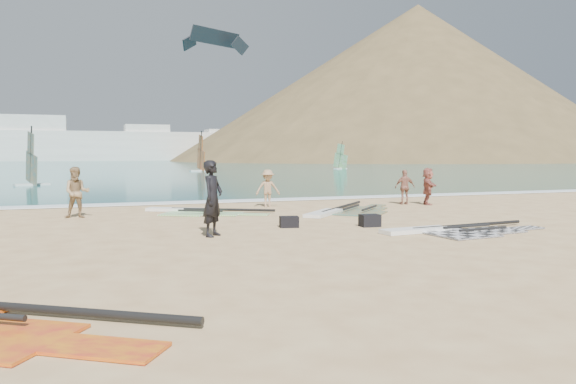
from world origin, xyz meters
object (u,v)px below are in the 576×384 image
object	(u,v)px
gear_bag_near	(370,221)
person_wetsuit	(213,198)
rig_grey	(454,231)
beachgoer_left	(77,192)
beachgoer_mid	(268,188)
gear_bag_far	(289,222)
beachgoer_back	(405,187)
beachgoer_right	(428,186)
rig_green	(195,212)
rig_orange	(346,211)

from	to	relation	value
gear_bag_near	person_wetsuit	xyz separation A→B (m)	(-4.84, -0.31, 0.82)
rig_grey	beachgoer_left	world-z (taller)	beachgoer_left
gear_bag_near	beachgoer_mid	world-z (taller)	beachgoer_mid
gear_bag_far	person_wetsuit	bearing A→B (deg)	-158.56
person_wetsuit	beachgoer_back	world-z (taller)	person_wetsuit
beachgoer_back	beachgoer_right	world-z (taller)	beachgoer_right
gear_bag_far	beachgoer_mid	world-z (taller)	beachgoer_mid
beachgoer_mid	beachgoer_right	xyz separation A→B (m)	(6.70, -1.41, 0.02)
gear_bag_far	rig_green	bearing A→B (deg)	110.78
gear_bag_far	beachgoer_right	size ratio (longest dim) A/B	0.35
rig_orange	beachgoer_mid	bearing A→B (deg)	77.91
gear_bag_far	beachgoer_left	size ratio (longest dim) A/B	0.31
rig_grey	rig_orange	world-z (taller)	rig_orange
rig_grey	beachgoer_right	bearing A→B (deg)	55.02
rig_grey	gear_bag_near	xyz separation A→B (m)	(-1.59, 1.91, 0.13)
beachgoer_left	rig_green	bearing A→B (deg)	7.30
rig_green	gear_bag_near	size ratio (longest dim) A/B	7.75
gear_bag_far	beachgoer_right	world-z (taller)	beachgoer_right
person_wetsuit	rig_orange	bearing A→B (deg)	-16.08
rig_grey	gear_bag_near	world-z (taller)	gear_bag_near
rig_green	beachgoer_left	size ratio (longest dim) A/B	2.56
person_wetsuit	beachgoer_back	size ratio (longest dim) A/B	1.35
beachgoer_mid	beachgoer_back	distance (m)	5.94
rig_grey	gear_bag_far	distance (m)	4.70
rig_grey	rig_green	xyz separation A→B (m)	(-5.79, 7.51, -0.00)
rig_orange	beachgoer_mid	xyz separation A→B (m)	(-2.06, 3.02, 0.71)
beachgoer_right	beachgoer_mid	bearing A→B (deg)	101.87
gear_bag_far	beachgoer_mid	distance (m)	6.36
rig_orange	beachgoer_right	world-z (taller)	beachgoer_right
rig_green	beachgoer_left	xyz separation A→B (m)	(-4.05, -0.19, 0.82)
gear_bag_far	beachgoer_mid	size ratio (longest dim) A/B	0.36
gear_bag_far	person_wetsuit	xyz separation A→B (m)	(-2.51, -0.99, 0.84)
rig_green	rig_orange	bearing A→B (deg)	11.05
rig_orange	gear_bag_near	world-z (taller)	gear_bag_near
person_wetsuit	beachgoer_right	bearing A→B (deg)	-22.52
rig_grey	beachgoer_back	xyz separation A→B (m)	(3.31, 7.84, 0.70)
rig_orange	beachgoer_mid	world-z (taller)	beachgoer_mid
beachgoer_back	gear_bag_far	bearing A→B (deg)	46.43
beachgoer_mid	person_wetsuit	bearing A→B (deg)	-109.99
gear_bag_far	person_wetsuit	size ratio (longest dim) A/B	0.27
person_wetsuit	beachgoer_back	distance (m)	11.58
rig_green	gear_bag_near	world-z (taller)	gear_bag_near
rig_orange	rig_green	bearing A→B (deg)	115.19
rig_grey	beachgoer_mid	size ratio (longest dim) A/B	3.27
gear_bag_far	beachgoer_mid	bearing A→B (deg)	77.64
gear_bag_far	person_wetsuit	world-z (taller)	person_wetsuit
rig_green	gear_bag_far	xyz separation A→B (m)	(1.87, -4.93, 0.12)
rig_green	rig_orange	size ratio (longest dim) A/B	0.90
rig_orange	beachgoer_back	size ratio (longest dim) A/B	3.30
beachgoer_left	rig_orange	bearing A→B (deg)	-4.93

